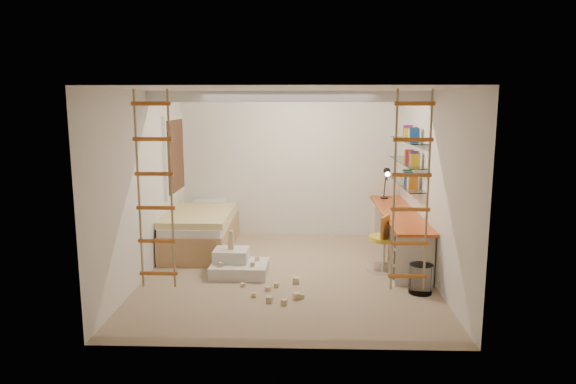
{
  "coord_description": "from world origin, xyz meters",
  "views": [
    {
      "loc": [
        0.23,
        -7.06,
        2.45
      ],
      "look_at": [
        0.0,
        0.3,
        1.15
      ],
      "focal_mm": 32.0,
      "sensor_mm": 36.0,
      "label": 1
    }
  ],
  "objects_px": {
    "bed": "(201,230)",
    "swivel_chair": "(384,250)",
    "desk": "(397,233)",
    "play_platform": "(237,265)"
  },
  "relations": [
    {
      "from": "desk",
      "to": "bed",
      "type": "xyz_separation_m",
      "value": [
        -3.2,
        0.36,
        -0.07
      ]
    },
    {
      "from": "bed",
      "to": "desk",
      "type": "bearing_deg",
      "value": -6.49
    },
    {
      "from": "desk",
      "to": "play_platform",
      "type": "bearing_deg",
      "value": -160.1
    },
    {
      "from": "bed",
      "to": "swivel_chair",
      "type": "distance_m",
      "value": 3.06
    },
    {
      "from": "desk",
      "to": "bed",
      "type": "relative_size",
      "value": 1.4
    },
    {
      "from": "desk",
      "to": "swivel_chair",
      "type": "relative_size",
      "value": 3.33
    },
    {
      "from": "bed",
      "to": "swivel_chair",
      "type": "bearing_deg",
      "value": -19.57
    },
    {
      "from": "desk",
      "to": "swivel_chair",
      "type": "xyz_separation_m",
      "value": [
        -0.32,
        -0.66,
        -0.09
      ]
    },
    {
      "from": "bed",
      "to": "swivel_chair",
      "type": "xyz_separation_m",
      "value": [
        2.88,
        -1.02,
        -0.02
      ]
    },
    {
      "from": "desk",
      "to": "bed",
      "type": "distance_m",
      "value": 3.22
    }
  ]
}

